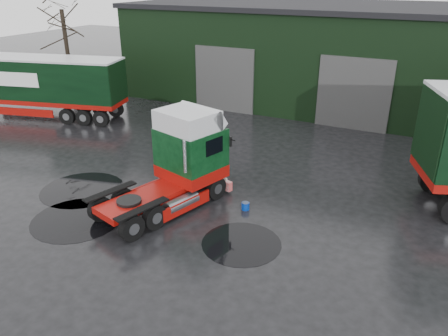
# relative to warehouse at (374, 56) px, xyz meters

# --- Properties ---
(ground) EXTENTS (100.00, 100.00, 0.00)m
(ground) POSITION_rel_warehouse_xyz_m (-2.00, -20.00, -3.16)
(ground) COLOR black
(warehouse) EXTENTS (32.40, 12.40, 6.30)m
(warehouse) POSITION_rel_warehouse_xyz_m (0.00, 0.00, 0.00)
(warehouse) COLOR black
(warehouse) RESTS_ON ground
(hero_tractor) EXTENTS (3.93, 6.17, 3.55)m
(hero_tractor) POSITION_rel_warehouse_xyz_m (-4.36, -18.63, -1.38)
(hero_tractor) COLOR black
(hero_tractor) RESTS_ON ground
(trailer_left) EXTENTS (12.04, 5.27, 3.67)m
(trailer_left) POSITION_rel_warehouse_xyz_m (-18.00, -12.37, -1.32)
(trailer_left) COLOR silver
(trailer_left) RESTS_ON ground
(wash_bucket) EXTENTS (0.31, 0.31, 0.28)m
(wash_bucket) POSITION_rel_warehouse_xyz_m (-1.50, -17.27, -3.02)
(wash_bucket) COLOR #062A95
(wash_bucket) RESTS_ON ground
(tree_left) EXTENTS (4.40, 4.40, 8.50)m
(tree_left) POSITION_rel_warehouse_xyz_m (-19.00, -8.00, 1.09)
(tree_left) COLOR black
(tree_left) RESTS_ON ground
(tree_back_a) EXTENTS (4.40, 4.40, 9.50)m
(tree_back_a) POSITION_rel_warehouse_xyz_m (-8.00, 10.00, 1.59)
(tree_back_a) COLOR black
(tree_back_a) RESTS_ON ground
(puddle_0) EXTENTS (3.22, 3.22, 0.01)m
(puddle_0) POSITION_rel_warehouse_xyz_m (-6.63, -20.65, -3.15)
(puddle_0) COLOR black
(puddle_0) RESTS_ON ground
(puddle_1) EXTENTS (2.63, 2.63, 0.01)m
(puddle_1) POSITION_rel_warehouse_xyz_m (-0.69, -19.40, -3.15)
(puddle_1) COLOR black
(puddle_1) RESTS_ON ground
(puddle_2) EXTENTS (3.35, 3.35, 0.01)m
(puddle_2) POSITION_rel_warehouse_xyz_m (-8.15, -18.75, -3.15)
(puddle_2) COLOR black
(puddle_2) RESTS_ON ground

